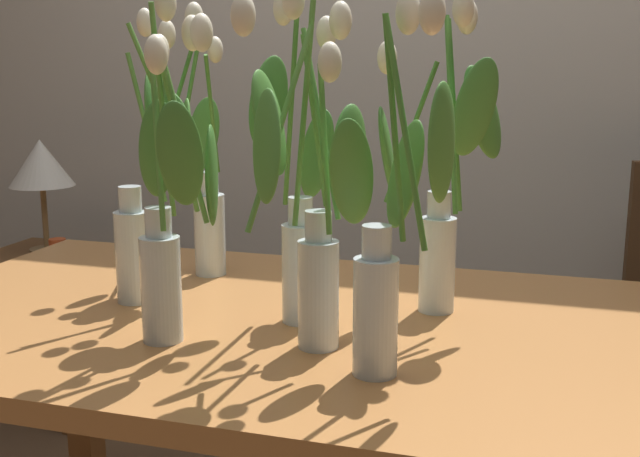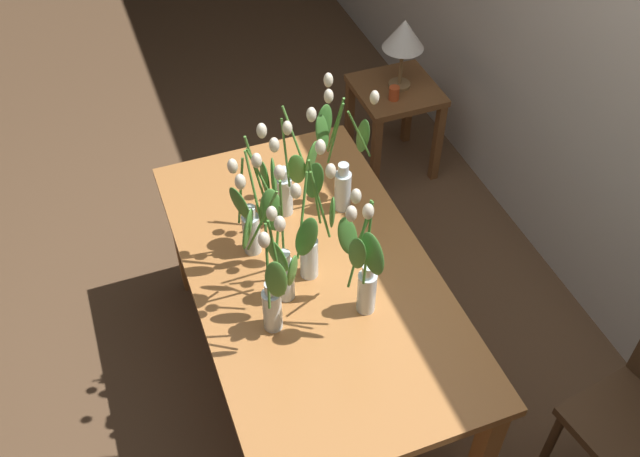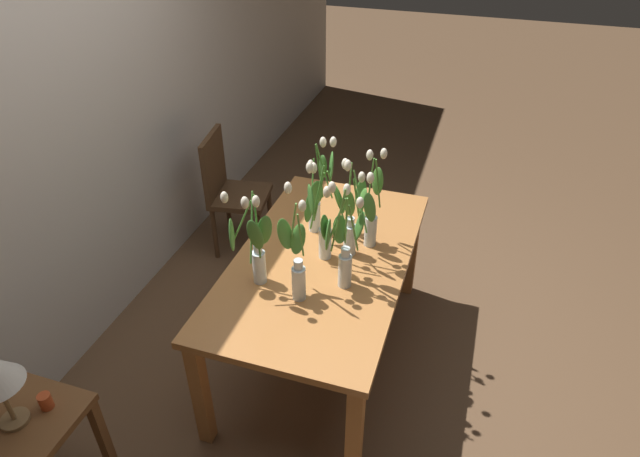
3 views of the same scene
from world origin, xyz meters
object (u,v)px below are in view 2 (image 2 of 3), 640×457
object	(u,v)px
dining_table	(312,286)
tulip_vase_2	(275,296)
table_lamp	(404,36)
tulip_vase_0	(277,256)
tulip_vase_6	(364,270)
side_table	(395,105)
tulip_vase_3	(290,182)
tulip_vase_4	(341,162)
tulip_vase_1	(256,209)
tulip_vase_5	(312,234)
pillar_candle	(394,93)

from	to	relation	value
dining_table	tulip_vase_2	bearing A→B (deg)	-44.09
table_lamp	tulip_vase_2	bearing A→B (deg)	-38.74
tulip_vase_0	tulip_vase_6	distance (m)	0.30
tulip_vase_0	side_table	distance (m)	1.78
tulip_vase_3	tulip_vase_4	size ratio (longest dim) A/B	1.00
tulip_vase_1	tulip_vase_3	bearing A→B (deg)	128.79
tulip_vase_0	tulip_vase_5	bearing A→B (deg)	109.88
tulip_vase_2	side_table	world-z (taller)	tulip_vase_2
tulip_vase_5	tulip_vase_0	bearing A→B (deg)	-70.12
tulip_vase_2	table_lamp	xyz separation A→B (m)	(-1.46, 1.17, -0.07)
dining_table	tulip_vase_4	size ratio (longest dim) A/B	2.78
side_table	dining_table	bearing A→B (deg)	-37.35
tulip_vase_1	tulip_vase_6	size ratio (longest dim) A/B	1.02
tulip_vase_2	tulip_vase_0	bearing A→B (deg)	158.56
tulip_vase_0	pillar_candle	size ratio (longest dim) A/B	7.83
tulip_vase_2	pillar_candle	distance (m)	1.77
tulip_vase_6	tulip_vase_5	bearing A→B (deg)	-155.62
tulip_vase_1	tulip_vase_3	distance (m)	0.24
tulip_vase_6	dining_table	bearing A→B (deg)	-157.07
tulip_vase_5	tulip_vase_6	world-z (taller)	tulip_vase_5
tulip_vase_5	table_lamp	distance (m)	1.59
tulip_vase_6	table_lamp	xyz separation A→B (m)	(-1.49, 0.86, -0.11)
table_lamp	tulip_vase_3	bearing A→B (deg)	-45.19
side_table	table_lamp	distance (m)	0.42
side_table	table_lamp	bearing A→B (deg)	113.18
tulip_vase_1	pillar_candle	world-z (taller)	tulip_vase_1
tulip_vase_2	tulip_vase_3	size ratio (longest dim) A/B	0.97
tulip_vase_2	tulip_vase_4	xyz separation A→B (m)	(-0.53, 0.45, 0.03)
table_lamp	tulip_vase_5	bearing A→B (deg)	-37.41
dining_table	table_lamp	world-z (taller)	table_lamp
tulip_vase_5	tulip_vase_6	xyz separation A→B (m)	(0.23, 0.10, 0.01)
dining_table	tulip_vase_2	world-z (taller)	tulip_vase_2
dining_table	table_lamp	size ratio (longest dim) A/B	4.02
dining_table	tulip_vase_5	size ratio (longest dim) A/B	2.73
tulip_vase_1	pillar_candle	distance (m)	1.47
side_table	tulip_vase_1	bearing A→B (deg)	-45.81
tulip_vase_3	side_table	size ratio (longest dim) A/B	1.05
tulip_vase_0	tulip_vase_3	size ratio (longest dim) A/B	1.02
tulip_vase_0	tulip_vase_5	xyz separation A→B (m)	(-0.05, 0.15, 0.00)
dining_table	tulip_vase_0	xyz separation A→B (m)	(0.07, -0.15, 0.31)
dining_table	tulip_vase_3	xyz separation A→B (m)	(-0.32, 0.03, 0.27)
table_lamp	pillar_candle	world-z (taller)	table_lamp
tulip_vase_1	table_lamp	world-z (taller)	tulip_vase_1
tulip_vase_4	table_lamp	distance (m)	1.18
tulip_vase_0	table_lamp	size ratio (longest dim) A/B	1.48
pillar_candle	tulip_vase_2	bearing A→B (deg)	-38.76
tulip_vase_0	tulip_vase_3	world-z (taller)	tulip_vase_0
dining_table	tulip_vase_5	world-z (taller)	tulip_vase_5
tulip_vase_5	side_table	world-z (taller)	tulip_vase_5
tulip_vase_4	side_table	distance (m)	1.27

